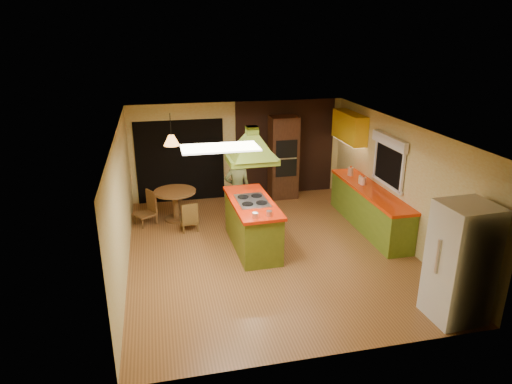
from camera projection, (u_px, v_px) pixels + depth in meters
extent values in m
plane|color=#905C2F|center=(269.00, 250.00, 9.23)|extent=(6.50, 6.50, 0.00)
plane|color=beige|center=(238.00, 150.00, 11.79)|extent=(5.50, 0.00, 5.50)
plane|color=beige|center=(331.00, 276.00, 5.82)|extent=(5.50, 0.00, 5.50)
plane|color=beige|center=(122.00, 203.00, 8.24)|extent=(0.00, 6.50, 6.50)
plane|color=beige|center=(399.00, 182.00, 9.37)|extent=(0.00, 6.50, 6.50)
plane|color=silver|center=(270.00, 128.00, 8.38)|extent=(6.50, 6.50, 0.00)
cube|color=#381E14|center=(285.00, 148.00, 12.03)|extent=(2.64, 0.03, 2.50)
cube|color=black|center=(180.00, 161.00, 11.53)|extent=(2.20, 0.03, 2.10)
cube|color=olive|center=(369.00, 209.00, 10.14)|extent=(0.58, 3.00, 0.86)
cube|color=#E53807|center=(371.00, 190.00, 9.98)|extent=(0.62, 3.05, 0.06)
cube|color=yellow|center=(349.00, 127.00, 11.11)|extent=(0.34, 1.40, 0.70)
cube|color=black|center=(389.00, 163.00, 9.63)|extent=(0.03, 1.16, 0.96)
cube|color=white|center=(389.00, 141.00, 9.46)|extent=(0.10, 1.35, 0.22)
cube|color=white|center=(220.00, 148.00, 7.06)|extent=(1.20, 0.60, 0.03)
cube|color=#626E1B|center=(252.00, 226.00, 9.21)|extent=(0.80, 1.95, 0.94)
cube|color=red|center=(252.00, 202.00, 9.03)|extent=(0.87, 2.04, 0.06)
cube|color=silver|center=(252.00, 201.00, 9.02)|extent=(0.61, 0.87, 0.02)
cube|color=#5A711C|center=(252.00, 160.00, 8.74)|extent=(0.95, 0.69, 0.11)
pyramid|color=#5A711C|center=(252.00, 134.00, 8.57)|extent=(0.95, 0.69, 0.45)
cube|color=#5A711C|center=(252.00, 130.00, 8.54)|extent=(0.22, 0.22, 0.14)
imported|color=#4F552D|center=(237.00, 189.00, 10.33)|extent=(0.61, 0.43, 1.59)
cube|color=silver|center=(460.00, 263.00, 6.79)|extent=(0.80, 0.76, 1.87)
cube|color=#482817|center=(283.00, 157.00, 11.80)|extent=(0.71, 0.58, 2.14)
cube|color=black|center=(287.00, 149.00, 11.43)|extent=(0.55, 0.02, 0.45)
cube|color=black|center=(286.00, 168.00, 11.60)|extent=(0.55, 0.02, 0.45)
cylinder|color=brown|center=(175.00, 192.00, 10.44)|extent=(0.96, 0.96, 0.05)
cylinder|color=brown|center=(176.00, 205.00, 10.56)|extent=(0.14, 0.14, 0.67)
cylinder|color=brown|center=(177.00, 219.00, 10.67)|extent=(0.54, 0.54, 0.05)
cone|color=#FF9E3F|center=(172.00, 140.00, 10.04)|extent=(0.37, 0.37, 0.23)
cylinder|color=beige|center=(351.00, 171.00, 10.83)|extent=(0.15, 0.15, 0.19)
cylinder|color=beige|center=(361.00, 179.00, 10.28)|extent=(0.17, 0.17, 0.18)
cylinder|color=#F8E4C8|center=(363.00, 181.00, 10.20)|extent=(0.15, 0.15, 0.18)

